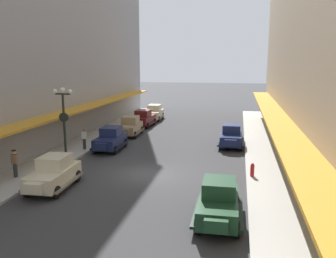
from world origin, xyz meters
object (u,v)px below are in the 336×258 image
parked_car_1 (130,126)px  parked_car_6 (53,172)px  pedestrian_1 (15,163)px  fire_hydrant (252,170)px  parked_car_5 (231,135)px  parked_car_3 (219,201)px  lamp_post_with_clock (64,121)px  parked_car_0 (154,112)px  pedestrian_0 (84,139)px  parked_car_4 (144,118)px  parked_car_2 (110,138)px

parked_car_1 → parked_car_6: 14.87m
parked_car_1 → pedestrian_1: bearing=-101.7°
fire_hydrant → pedestrian_1: 14.35m
parked_car_5 → pedestrian_1: bearing=-138.3°
fire_hydrant → parked_car_3: bearing=-104.8°
parked_car_3 → pedestrian_1: 12.81m
parked_car_1 → lamp_post_with_clock: (-1.59, -9.94, 2.04)m
parked_car_1 → parked_car_5: bearing=-15.6°
parked_car_0 → parked_car_3: 28.48m
parked_car_3 → pedestrian_1: bearing=164.8°
parked_car_1 → parked_car_0: bearing=89.4°
parked_car_5 → parked_car_1: bearing=164.4°
parked_car_0 → pedestrian_0: bearing=-96.5°
parked_car_6 → pedestrian_0: bearing=103.1°
parked_car_6 → parked_car_3: bearing=-14.3°
parked_car_3 → parked_car_4: 24.23m
parked_car_2 → parked_car_5: bearing=17.8°
parked_car_0 → pedestrian_0: size_ratio=2.62×
parked_car_2 → parked_car_3: same height
parked_car_5 → pedestrian_0: size_ratio=2.60×
parked_car_4 → fire_hydrant: (11.15, -15.97, -0.38)m
parked_car_6 → lamp_post_with_clock: lamp_post_with_clock is taller
fire_hydrant → pedestrian_1: (-14.03, -2.97, 0.45)m
parked_car_1 → parked_car_2: size_ratio=1.00×
parked_car_2 → parked_car_5: 10.00m
parked_car_2 → lamp_post_with_clock: lamp_post_with_clock is taller
parked_car_0 → fire_hydrant: size_ratio=5.25×
parked_car_3 → lamp_post_with_clock: 13.43m
parked_car_0 → parked_car_1: bearing=-90.6°
parked_car_4 → parked_car_0: bearing=88.9°
parked_car_1 → lamp_post_with_clock: size_ratio=0.84×
parked_car_1 → pedestrian_1: size_ratio=2.58×
parked_car_4 → pedestrian_0: size_ratio=2.63×
parked_car_5 → parked_car_0: bearing=127.9°
parked_car_5 → pedestrian_0: (-11.43, -3.85, 0.05)m
parked_car_6 → pedestrian_1: parked_car_6 is taller
parked_car_2 → pedestrian_0: 2.07m
parked_car_0 → lamp_post_with_clock: bearing=-94.9°
lamp_post_with_clock → pedestrian_0: bearing=92.5°
parked_car_0 → parked_car_4: size_ratio=1.00×
parked_car_1 → pedestrian_1: (-2.88, -13.89, 0.07)m
parked_car_3 → lamp_post_with_clock: lamp_post_with_clock is taller
parked_car_5 → parked_car_6: 15.44m
parked_car_5 → pedestrian_1: (-12.57, -11.19, 0.07)m
parked_car_3 → parked_car_5: same height
parked_car_0 → pedestrian_0: parked_car_0 is taller
parked_car_4 → parked_car_5: same height
parked_car_6 → pedestrian_1: 3.22m
parked_car_3 → pedestrian_0: 15.50m
parked_car_3 → pedestrian_0: (-11.23, 10.69, 0.05)m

